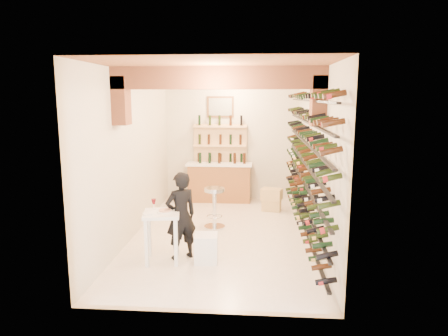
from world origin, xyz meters
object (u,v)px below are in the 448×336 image
object	(u,v)px
person	(181,216)
white_stool	(206,248)
back_counter	(219,181)
chrome_barstool	(214,205)
wine_rack	(303,159)
tasting_table	(162,221)
crate_lower	(271,205)

from	to	relation	value
person	white_stool	bearing A→B (deg)	130.20
back_counter	chrome_barstool	bearing A→B (deg)	-87.67
wine_rack	person	distance (m)	2.60
back_counter	tasting_table	size ratio (longest dim) A/B	1.66
wine_rack	crate_lower	distance (m)	2.36
wine_rack	white_stool	bearing A→B (deg)	-141.38
tasting_table	crate_lower	bearing A→B (deg)	49.48
person	back_counter	bearing A→B (deg)	-128.98
back_counter	person	bearing A→B (deg)	-94.53
white_stool	crate_lower	size ratio (longest dim) A/B	1.07
person	crate_lower	xyz separation A→B (m)	(1.64, 3.06, -0.62)
wine_rack	tasting_table	distance (m)	2.93
white_stool	crate_lower	xyz separation A→B (m)	(1.20, 3.18, -0.10)
wine_rack	crate_lower	world-z (taller)	wine_rack
wine_rack	tasting_table	bearing A→B (deg)	-150.59
back_counter	tasting_table	xyz separation A→B (m)	(-0.61, -4.02, 0.16)
back_counter	white_stool	bearing A→B (deg)	-88.15
white_stool	chrome_barstool	distance (m)	1.81
chrome_barstool	back_counter	bearing A→B (deg)	92.33
wine_rack	back_counter	world-z (taller)	wine_rack
white_stool	chrome_barstool	bearing A→B (deg)	91.25
crate_lower	chrome_barstool	bearing A→B (deg)	-131.87
tasting_table	chrome_barstool	bearing A→B (deg)	59.66
wine_rack	crate_lower	size ratio (longest dim) A/B	13.01
person	crate_lower	distance (m)	3.53
tasting_table	back_counter	bearing A→B (deg)	72.16
back_counter	crate_lower	xyz separation A→B (m)	(1.33, -0.83, -0.40)
back_counter	tasting_table	world-z (taller)	back_counter
person	crate_lower	size ratio (longest dim) A/B	3.42
tasting_table	person	bearing A→B (deg)	15.09
tasting_table	crate_lower	distance (m)	3.78
back_counter	person	world-z (taller)	person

